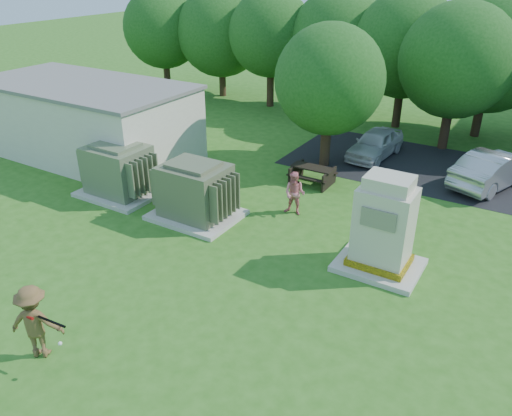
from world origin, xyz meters
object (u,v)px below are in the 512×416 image
Objects in this scene: car_white at (375,143)px; generator_cabinet at (383,230)px; transformer_left at (119,171)px; car_silver_a at (493,169)px; person_at_picnic at (295,194)px; picnic_table at (312,173)px; transformer_right at (195,192)px; batter at (35,322)px.

generator_cabinet is at bearing -64.70° from car_white.
transformer_left reaches higher than car_silver_a.
generator_cabinet is at bearing -30.00° from person_at_picnic.
person_at_picnic reaches higher than car_silver_a.
car_white is (0.51, 7.09, -0.16)m from person_at_picnic.
picnic_table is (-4.41, 4.59, -0.84)m from generator_cabinet.
transformer_left is 1.87× the size of person_at_picnic.
picnic_table is at bearing 133.86° from generator_cabinet.
transformer_left is 3.70m from transformer_right.
transformer_left is at bearing -167.43° from person_at_picnic.
car_silver_a is at bearing 77.12° from generator_cabinet.
person_at_picnic is at bearing 154.63° from generator_cabinet.
transformer_right reaches higher than car_silver_a.
person_at_picnic is (2.87, 2.03, -0.17)m from transformer_right.
transformer_right reaches higher than picnic_table.
generator_cabinet reaches higher than transformer_left.
transformer_right is at bearing -105.25° from car_white.
transformer_left is 1.00× the size of transformer_right.
transformer_left is 8.83m from batter.
batter is 16.66m from car_white.
generator_cabinet reaches higher than transformer_right.
car_white is at bearing 12.09° from car_silver_a.
generator_cabinet is (6.65, 0.24, 0.33)m from transformer_right.
picnic_table is at bearing -99.77° from car_white.
person_at_picnic is at bearing -77.35° from picnic_table.
batter is at bearing -95.13° from picnic_table.
person_at_picnic is at bearing -128.12° from batter.
transformer_right is at bearing 0.00° from transformer_left.
generator_cabinet is 9.42m from batter.
generator_cabinet is (10.35, 0.24, 0.33)m from transformer_left.
transformer_left is 10.36m from generator_cabinet.
transformer_right is 11.99m from car_silver_a.
batter is 1.16× the size of person_at_picnic.
generator_cabinet is 0.67× the size of car_silver_a.
transformer_left reaches higher than batter.
car_silver_a is at bearing -142.76° from batter.
batter is (4.84, -7.39, -0.03)m from transformer_left.
batter is at bearing -56.76° from transformer_left.
generator_cabinet reaches higher than person_at_picnic.
car_white is at bearing 81.26° from person_at_picnic.
car_silver_a is at bearing 44.69° from transformer_right.
car_white is at bearing 69.69° from transformer_right.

